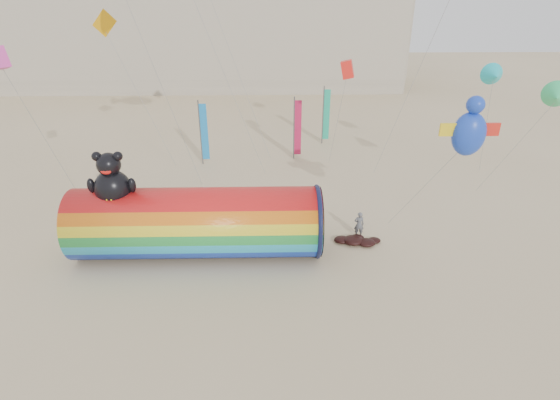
{
  "coord_description": "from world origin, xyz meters",
  "views": [
    {
      "loc": [
        0.0,
        -20.03,
        12.92
      ],
      "look_at": [
        0.5,
        1.5,
        2.4
      ],
      "focal_mm": 28.0,
      "sensor_mm": 36.0,
      "label": 1
    }
  ],
  "objects_px": {
    "hotel_building": "(182,8)",
    "kite_handler": "(359,224)",
    "fabric_bundle": "(357,240)",
    "windsock_assembly": "(197,221)"
  },
  "relations": [
    {
      "from": "kite_handler",
      "to": "hotel_building",
      "type": "bearing_deg",
      "value": -66.1
    },
    {
      "from": "kite_handler",
      "to": "fabric_bundle",
      "type": "height_order",
      "value": "kite_handler"
    },
    {
      "from": "kite_handler",
      "to": "fabric_bundle",
      "type": "bearing_deg",
      "value": 76.26
    },
    {
      "from": "hotel_building",
      "to": "fabric_bundle",
      "type": "distance_m",
      "value": 49.22
    },
    {
      "from": "hotel_building",
      "to": "kite_handler",
      "type": "xyz_separation_m",
      "value": [
        17.01,
        -44.41,
        -9.53
      ]
    },
    {
      "from": "kite_handler",
      "to": "fabric_bundle",
      "type": "relative_size",
      "value": 0.59
    },
    {
      "from": "hotel_building",
      "to": "windsock_assembly",
      "type": "xyz_separation_m",
      "value": [
        8.13,
        -45.96,
        -8.35
      ]
    },
    {
      "from": "hotel_building",
      "to": "fabric_bundle",
      "type": "xyz_separation_m",
      "value": [
        16.78,
        -45.15,
        -10.14
      ]
    },
    {
      "from": "hotel_building",
      "to": "kite_handler",
      "type": "distance_m",
      "value": 48.5
    },
    {
      "from": "fabric_bundle",
      "to": "hotel_building",
      "type": "bearing_deg",
      "value": 110.39
    }
  ]
}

